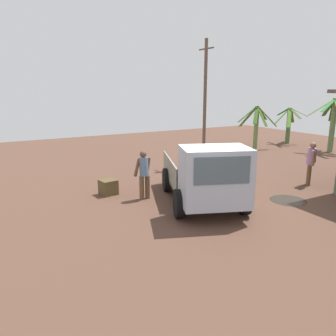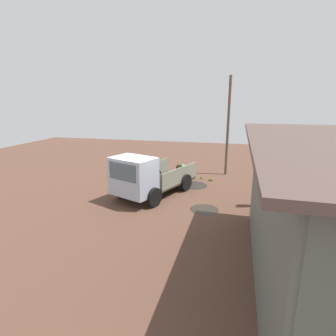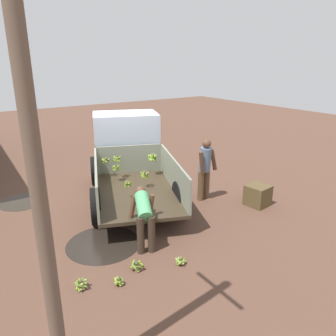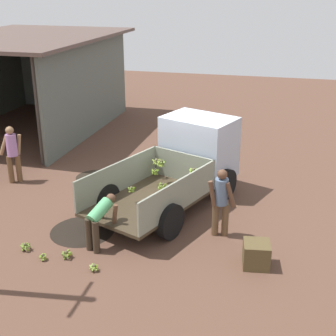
{
  "view_description": "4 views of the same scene",
  "coord_description": "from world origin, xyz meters",
  "px_view_note": "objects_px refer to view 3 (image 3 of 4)",
  "views": [
    {
      "loc": [
        7.47,
        -5.9,
        3.66
      ],
      "look_at": [
        -1.7,
        -0.66,
        1.1
      ],
      "focal_mm": 35.0,
      "sensor_mm": 36.0,
      "label": 1
    },
    {
      "loc": [
        10.76,
        3.74,
        4.44
      ],
      "look_at": [
        -0.53,
        0.99,
        1.47
      ],
      "focal_mm": 28.0,
      "sensor_mm": 36.0,
      "label": 2
    },
    {
      "loc": [
        -8.36,
        4.06,
        3.61
      ],
      "look_at": [
        -1.74,
        -0.43,
        0.94
      ],
      "focal_mm": 35.0,
      "sensor_mm": 36.0,
      "label": 3
    },
    {
      "loc": [
        -11.71,
        -2.44,
        5.5
      ],
      "look_at": [
        -1.25,
        0.14,
        1.2
      ],
      "focal_mm": 50.0,
      "sensor_mm": 36.0,
      "label": 4
    }
  ],
  "objects_px": {
    "utility_pole": "(30,129)",
    "banana_bunch_on_ground_2": "(81,284)",
    "cargo_truck": "(128,150)",
    "banana_bunch_on_ground_3": "(119,281)",
    "wooden_crate_0": "(258,195)",
    "banana_bunch_on_ground_1": "(181,260)",
    "banana_bunch_on_ground_0": "(137,265)",
    "person_foreground_visitor": "(205,167)",
    "person_worker_loading": "(144,214)"
  },
  "relations": [
    {
      "from": "cargo_truck",
      "to": "utility_pole",
      "type": "height_order",
      "value": "utility_pole"
    },
    {
      "from": "person_worker_loading",
      "to": "utility_pole",
      "type": "bearing_deg",
      "value": 154.4
    },
    {
      "from": "banana_bunch_on_ground_3",
      "to": "wooden_crate_0",
      "type": "xyz_separation_m",
      "value": [
        0.88,
        -4.39,
        0.18
      ]
    },
    {
      "from": "banana_bunch_on_ground_2",
      "to": "person_foreground_visitor",
      "type": "bearing_deg",
      "value": -67.49
    },
    {
      "from": "cargo_truck",
      "to": "utility_pole",
      "type": "distance_m",
      "value": 6.8
    },
    {
      "from": "person_foreground_visitor",
      "to": "wooden_crate_0",
      "type": "relative_size",
      "value": 3.07
    },
    {
      "from": "person_worker_loading",
      "to": "banana_bunch_on_ground_1",
      "type": "xyz_separation_m",
      "value": [
        -0.94,
        -0.22,
        -0.62
      ]
    },
    {
      "from": "cargo_truck",
      "to": "banana_bunch_on_ground_3",
      "type": "height_order",
      "value": "cargo_truck"
    },
    {
      "from": "banana_bunch_on_ground_0",
      "to": "banana_bunch_on_ground_3",
      "type": "xyz_separation_m",
      "value": [
        -0.2,
        0.45,
        -0.02
      ]
    },
    {
      "from": "cargo_truck",
      "to": "wooden_crate_0",
      "type": "bearing_deg",
      "value": -125.32
    },
    {
      "from": "person_worker_loading",
      "to": "banana_bunch_on_ground_0",
      "type": "distance_m",
      "value": 1.02
    },
    {
      "from": "banana_bunch_on_ground_2",
      "to": "banana_bunch_on_ground_3",
      "type": "bearing_deg",
      "value": -115.13
    },
    {
      "from": "utility_pole",
      "to": "person_foreground_visitor",
      "type": "xyz_separation_m",
      "value": [
        3.26,
        -4.82,
        -2.11
      ]
    },
    {
      "from": "banana_bunch_on_ground_1",
      "to": "wooden_crate_0",
      "type": "xyz_separation_m",
      "value": [
        0.99,
        -3.19,
        0.18
      ]
    },
    {
      "from": "cargo_truck",
      "to": "person_worker_loading",
      "type": "height_order",
      "value": "cargo_truck"
    },
    {
      "from": "utility_pole",
      "to": "wooden_crate_0",
      "type": "bearing_deg",
      "value": -68.96
    },
    {
      "from": "person_foreground_visitor",
      "to": "person_worker_loading",
      "type": "height_order",
      "value": "person_foreground_visitor"
    },
    {
      "from": "banana_bunch_on_ground_2",
      "to": "wooden_crate_0",
      "type": "height_order",
      "value": "wooden_crate_0"
    },
    {
      "from": "cargo_truck",
      "to": "banana_bunch_on_ground_1",
      "type": "bearing_deg",
      "value": -173.45
    },
    {
      "from": "person_worker_loading",
      "to": "banana_bunch_on_ground_2",
      "type": "distance_m",
      "value": 1.75
    },
    {
      "from": "cargo_truck",
      "to": "banana_bunch_on_ground_2",
      "type": "xyz_separation_m",
      "value": [
        -3.8,
        2.89,
        -0.97
      ]
    },
    {
      "from": "cargo_truck",
      "to": "banana_bunch_on_ground_1",
      "type": "relative_size",
      "value": 24.65
    },
    {
      "from": "banana_bunch_on_ground_1",
      "to": "utility_pole",
      "type": "bearing_deg",
      "value": 115.58
    },
    {
      "from": "cargo_truck",
      "to": "wooden_crate_0",
      "type": "height_order",
      "value": "cargo_truck"
    },
    {
      "from": "banana_bunch_on_ground_0",
      "to": "banana_bunch_on_ground_3",
      "type": "distance_m",
      "value": 0.49
    },
    {
      "from": "person_foreground_visitor",
      "to": "person_worker_loading",
      "type": "bearing_deg",
      "value": -72.63
    },
    {
      "from": "person_foreground_visitor",
      "to": "wooden_crate_0",
      "type": "distance_m",
      "value": 1.54
    },
    {
      "from": "utility_pole",
      "to": "banana_bunch_on_ground_0",
      "type": "xyz_separation_m",
      "value": [
        1.52,
        -1.78,
        -2.93
      ]
    },
    {
      "from": "utility_pole",
      "to": "wooden_crate_0",
      "type": "xyz_separation_m",
      "value": [
        2.2,
        -5.72,
        -2.77
      ]
    },
    {
      "from": "banana_bunch_on_ground_1",
      "to": "banana_bunch_on_ground_3",
      "type": "bearing_deg",
      "value": 84.76
    },
    {
      "from": "person_foreground_visitor",
      "to": "banana_bunch_on_ground_3",
      "type": "height_order",
      "value": "person_foreground_visitor"
    },
    {
      "from": "banana_bunch_on_ground_1",
      "to": "banana_bunch_on_ground_2",
      "type": "xyz_separation_m",
      "value": [
        0.37,
        1.76,
        0.02
      ]
    },
    {
      "from": "person_foreground_visitor",
      "to": "banana_bunch_on_ground_1",
      "type": "bearing_deg",
      "value": -54.64
    },
    {
      "from": "person_worker_loading",
      "to": "wooden_crate_0",
      "type": "height_order",
      "value": "person_worker_loading"
    },
    {
      "from": "banana_bunch_on_ground_1",
      "to": "wooden_crate_0",
      "type": "height_order",
      "value": "wooden_crate_0"
    },
    {
      "from": "wooden_crate_0",
      "to": "utility_pole",
      "type": "bearing_deg",
      "value": 111.04
    },
    {
      "from": "person_foreground_visitor",
      "to": "banana_bunch_on_ground_0",
      "type": "bearing_deg",
      "value": -66.62
    },
    {
      "from": "banana_bunch_on_ground_0",
      "to": "wooden_crate_0",
      "type": "height_order",
      "value": "wooden_crate_0"
    },
    {
      "from": "banana_bunch_on_ground_2",
      "to": "wooden_crate_0",
      "type": "relative_size",
      "value": 0.43
    },
    {
      "from": "utility_pole",
      "to": "banana_bunch_on_ground_2",
      "type": "height_order",
      "value": "utility_pole"
    },
    {
      "from": "person_worker_loading",
      "to": "banana_bunch_on_ground_1",
      "type": "distance_m",
      "value": 1.15
    },
    {
      "from": "person_foreground_visitor",
      "to": "banana_bunch_on_ground_1",
      "type": "xyz_separation_m",
      "value": [
        -2.05,
        2.29,
        -0.84
      ]
    },
    {
      "from": "banana_bunch_on_ground_1",
      "to": "banana_bunch_on_ground_2",
      "type": "relative_size",
      "value": 0.85
    },
    {
      "from": "utility_pole",
      "to": "banana_bunch_on_ground_3",
      "type": "bearing_deg",
      "value": -45.23
    },
    {
      "from": "banana_bunch_on_ground_2",
      "to": "banana_bunch_on_ground_0",
      "type": "bearing_deg",
      "value": -93.7
    },
    {
      "from": "banana_bunch_on_ground_1",
      "to": "banana_bunch_on_ground_0",
      "type": "bearing_deg",
      "value": 67.66
    },
    {
      "from": "cargo_truck",
      "to": "banana_bunch_on_ground_2",
      "type": "bearing_deg",
      "value": 164.49
    },
    {
      "from": "person_worker_loading",
      "to": "banana_bunch_on_ground_2",
      "type": "xyz_separation_m",
      "value": [
        -0.57,
        1.54,
        -0.6
      ]
    },
    {
      "from": "person_foreground_visitor",
      "to": "banana_bunch_on_ground_0",
      "type": "xyz_separation_m",
      "value": [
        -1.74,
        3.04,
        -0.82
      ]
    },
    {
      "from": "person_foreground_visitor",
      "to": "banana_bunch_on_ground_2",
      "type": "bearing_deg",
      "value": -73.95
    }
  ]
}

